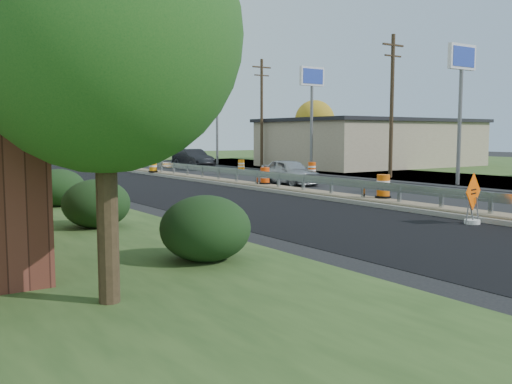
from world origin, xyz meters
TOP-DOWN VIEW (x-y plane):
  - ground at (0.00, 0.00)m, footprint 140.00×140.00m
  - milled_overlay at (-4.40, 10.00)m, footprint 7.20×120.00m
  - median at (0.00, 8.00)m, footprint 1.60×55.00m
  - guardrail at (0.00, 9.00)m, footprint 0.10×46.15m
  - retail_building_near at (20.99, 20.00)m, footprint 18.50×12.50m
  - pylon_sign_south at (10.50, 3.00)m, footprint 2.20×0.30m
  - pylon_sign_mid at (10.50, 16.00)m, footprint 2.20×0.30m
  - pylon_sign_north at (10.50, 30.00)m, footprint 2.20×0.30m
  - utility_pole_smid at (11.50, 9.00)m, footprint 1.90×0.26m
  - utility_pole_nmid at (11.50, 24.00)m, footprint 1.90×0.26m
  - utility_pole_north at (11.50, 39.00)m, footprint 1.90×0.26m
  - hedge_south at (-11.00, -6.00)m, footprint 2.09×2.09m
  - hedge_mid at (-11.50, 0.00)m, footprint 2.09×2.09m
  - hedge_north at (-11.00, 6.00)m, footprint 2.09×2.09m
  - tree_near_green at (-14.00, -8.00)m, footprint 4.62×4.62m
  - tree_far_yellow at (26.00, 34.00)m, footprint 4.62×4.62m
  - caution_sign at (-1.25, -6.17)m, footprint 1.17×0.50m
  - barrel_median_near at (0.55, -0.62)m, footprint 0.67×0.67m
  - barrel_median_mid at (0.36, 7.72)m, footprint 0.61×0.61m
  - barrel_median_far at (-0.55, 20.20)m, footprint 0.67×0.67m
  - barrel_shoulder_near at (8.01, 12.93)m, footprint 0.67×0.67m
  - barrel_shoulder_mid at (7.00, 20.36)m, footprint 0.61×0.61m
  - barrel_shoulder_far at (8.03, 28.39)m, footprint 0.58×0.58m
  - car_silver at (2.86, 8.80)m, footprint 1.97×4.42m
  - car_dark_mid at (5.63, 25.84)m, footprint 1.91×5.06m
  - car_dark_far at (2.81, 32.77)m, footprint 2.26×4.47m

SIDE VIEW (x-z plane):
  - ground at x=0.00m, z-range 0.00..0.00m
  - milled_overlay at x=-4.40m, z-range 0.00..0.01m
  - median at x=0.00m, z-range 0.00..0.23m
  - barrel_shoulder_far at x=8.03m, z-range -0.02..0.84m
  - caution_sign at x=-1.25m, z-range -0.41..1.25m
  - barrel_shoulder_mid at x=7.00m, z-range -0.02..0.88m
  - barrel_shoulder_near at x=8.01m, z-range -0.02..0.97m
  - car_dark_far at x=2.81m, z-range 0.00..1.24m
  - barrel_median_mid at x=0.36m, z-range 0.21..1.11m
  - barrel_median_far at x=-0.55m, z-range 0.21..1.19m
  - barrel_median_near at x=0.55m, z-range 0.21..1.19m
  - guardrail at x=0.00m, z-range 0.37..1.09m
  - car_silver at x=2.86m, z-range 0.00..1.48m
  - hedge_south at x=-11.00m, z-range 0.00..1.52m
  - hedge_mid at x=-11.50m, z-range 0.00..1.52m
  - hedge_north at x=-11.00m, z-range 0.00..1.52m
  - car_dark_mid at x=5.63m, z-range 0.00..1.65m
  - retail_building_near at x=20.99m, z-range 0.02..4.29m
  - tree_near_green at x=-14.00m, z-range 1.11..7.97m
  - tree_far_yellow at x=26.00m, z-range 1.11..7.97m
  - utility_pole_smid at x=11.50m, z-range 0.23..9.63m
  - utility_pole_nmid at x=11.50m, z-range 0.23..9.63m
  - utility_pole_north at x=11.50m, z-range 0.23..9.63m
  - pylon_sign_south at x=10.50m, z-range 2.53..10.43m
  - pylon_sign_mid at x=10.50m, z-range 2.53..10.43m
  - pylon_sign_north at x=10.50m, z-range 2.53..10.43m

